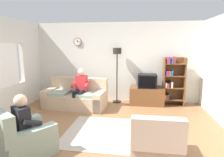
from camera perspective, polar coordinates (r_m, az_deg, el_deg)
name	(u,v)px	position (r m, az deg, el deg)	size (l,w,h in m)	color
ground_plane	(102,133)	(4.45, -3.05, -15.92)	(12.00, 12.00, 0.00)	#8C603D
back_wall_assembly	(116,62)	(6.65, 1.35, 4.94)	(6.20, 0.17, 2.70)	silver
couch	(76,97)	(6.12, -10.89, -5.59)	(1.97, 1.05, 0.90)	tan
tv_stand	(147,96)	(6.39, 10.35, -5.13)	(1.10, 0.56, 0.57)	brown
tv	(147,81)	(6.25, 10.51, -0.70)	(0.60, 0.49, 0.44)	black
bookshelf	(172,80)	(6.42, 17.61, -0.32)	(0.68, 0.36, 1.58)	brown
floor_lamp	(117,60)	(6.33, 1.53, 5.58)	(0.28, 0.28, 1.85)	black
armchair_near_window	(23,140)	(3.87, -25.04, -16.32)	(1.16, 1.18, 0.90)	gray
armchair_near_bookshelf	(155,145)	(3.45, 12.81, -18.94)	(0.81, 0.89, 0.90)	tan
area_rug	(114,133)	(4.42, 0.73, -16.02)	(2.20, 1.70, 0.01)	#AD9E8E
person_on_couch	(80,86)	(5.86, -9.48, -2.35)	(0.54, 0.56, 1.24)	red
person_in_left_armchair	(27,122)	(3.77, -24.13, -11.70)	(0.61, 0.64, 1.12)	black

